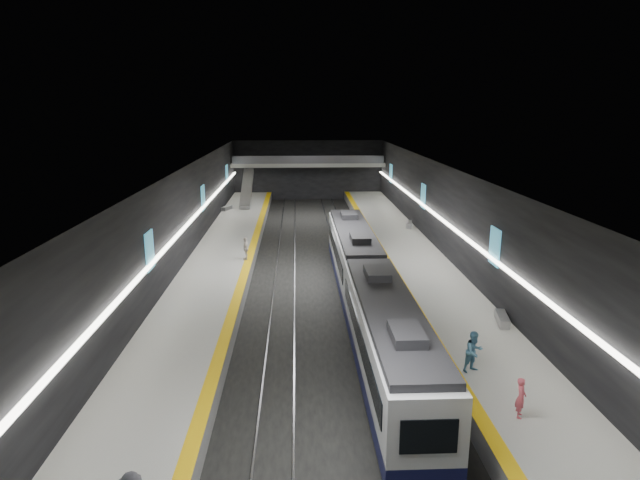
{
  "coord_description": "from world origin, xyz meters",
  "views": [
    {
      "loc": [
        -1.57,
        -37.55,
        12.43
      ],
      "look_at": [
        0.23,
        3.19,
        2.2
      ],
      "focal_mm": 30.0,
      "sensor_mm": 36.0,
      "label": 1
    }
  ],
  "objects_px": {
    "escalator": "(247,189)",
    "bench_right_near": "(502,319)",
    "bench_left_far": "(227,208)",
    "train": "(367,286)",
    "passenger_right_b": "(474,352)",
    "passenger_left_a": "(246,249)",
    "bench_right_far": "(409,224)",
    "passenger_right_a": "(521,398)"
  },
  "relations": [
    {
      "from": "escalator",
      "to": "bench_right_near",
      "type": "distance_m",
      "value": 40.74
    },
    {
      "from": "bench_left_far",
      "to": "train",
      "type": "bearing_deg",
      "value": -51.35
    },
    {
      "from": "train",
      "to": "bench_right_near",
      "type": "relative_size",
      "value": 15.78
    },
    {
      "from": "passenger_right_b",
      "to": "train",
      "type": "bearing_deg",
      "value": 89.72
    },
    {
      "from": "train",
      "to": "passenger_right_b",
      "type": "distance_m",
      "value": 9.13
    },
    {
      "from": "passenger_left_a",
      "to": "bench_right_far",
      "type": "bearing_deg",
      "value": 124.34
    },
    {
      "from": "bench_right_near",
      "to": "passenger_right_b",
      "type": "xyz_separation_m",
      "value": [
        -3.35,
        -5.32,
        0.7
      ]
    },
    {
      "from": "passenger_left_a",
      "to": "bench_left_far",
      "type": "bearing_deg",
      "value": -170.88
    },
    {
      "from": "bench_right_near",
      "to": "bench_right_far",
      "type": "xyz_separation_m",
      "value": [
        -0.14,
        23.9,
        -0.0
      ]
    },
    {
      "from": "bench_right_far",
      "to": "passenger_left_a",
      "type": "height_order",
      "value": "passenger_left_a"
    },
    {
      "from": "escalator",
      "to": "bench_left_far",
      "type": "height_order",
      "value": "escalator"
    },
    {
      "from": "bench_right_far",
      "to": "escalator",
      "type": "bearing_deg",
      "value": 154.47
    },
    {
      "from": "bench_right_near",
      "to": "bench_right_far",
      "type": "relative_size",
      "value": 1.02
    },
    {
      "from": "passenger_right_a",
      "to": "bench_right_far",
      "type": "bearing_deg",
      "value": 17.39
    },
    {
      "from": "escalator",
      "to": "bench_right_near",
      "type": "relative_size",
      "value": 4.2
    },
    {
      "from": "escalator",
      "to": "passenger_right_a",
      "type": "distance_m",
      "value": 48.08
    },
    {
      "from": "train",
      "to": "escalator",
      "type": "xyz_separation_m",
      "value": [
        -10.0,
        33.94,
        0.7
      ]
    },
    {
      "from": "bench_right_near",
      "to": "passenger_left_a",
      "type": "distance_m",
      "value": 19.84
    },
    {
      "from": "escalator",
      "to": "passenger_right_b",
      "type": "bearing_deg",
      "value": -72.12
    },
    {
      "from": "passenger_right_a",
      "to": "passenger_left_a",
      "type": "distance_m",
      "value": 25.09
    },
    {
      "from": "bench_left_far",
      "to": "bench_right_near",
      "type": "bearing_deg",
      "value": -43.28
    },
    {
      "from": "bench_right_far",
      "to": "passenger_right_a",
      "type": "height_order",
      "value": "passenger_right_a"
    },
    {
      "from": "escalator",
      "to": "bench_left_far",
      "type": "relative_size",
      "value": 4.29
    },
    {
      "from": "bench_left_far",
      "to": "passenger_left_a",
      "type": "relative_size",
      "value": 1.05
    },
    {
      "from": "passenger_left_a",
      "to": "escalator",
      "type": "bearing_deg",
      "value": -177.23
    },
    {
      "from": "bench_left_far",
      "to": "passenger_left_a",
      "type": "distance_m",
      "value": 20.76
    },
    {
      "from": "train",
      "to": "passenger_right_b",
      "type": "bearing_deg",
      "value": -66.43
    },
    {
      "from": "bench_right_far",
      "to": "passenger_right_b",
      "type": "relative_size",
      "value": 1.0
    },
    {
      "from": "train",
      "to": "bench_right_far",
      "type": "distance_m",
      "value": 21.98
    },
    {
      "from": "bench_right_near",
      "to": "bench_right_far",
      "type": "bearing_deg",
      "value": 101.42
    },
    {
      "from": "escalator",
      "to": "passenger_left_a",
      "type": "height_order",
      "value": "escalator"
    },
    {
      "from": "bench_right_near",
      "to": "passenger_right_a",
      "type": "height_order",
      "value": "passenger_right_a"
    },
    {
      "from": "bench_right_near",
      "to": "passenger_right_a",
      "type": "xyz_separation_m",
      "value": [
        -2.74,
        -8.92,
        0.56
      ]
    },
    {
      "from": "escalator",
      "to": "passenger_right_b",
      "type": "distance_m",
      "value": 44.46
    },
    {
      "from": "bench_right_far",
      "to": "passenger_left_a",
      "type": "bearing_deg",
      "value": -131.39
    },
    {
      "from": "passenger_right_a",
      "to": "passenger_right_b",
      "type": "distance_m",
      "value": 3.65
    },
    {
      "from": "passenger_right_a",
      "to": "passenger_left_a",
      "type": "xyz_separation_m",
      "value": [
        -12.26,
        21.89,
        0.1
      ]
    },
    {
      "from": "bench_left_far",
      "to": "passenger_right_a",
      "type": "xyz_separation_m",
      "value": [
        16.26,
        -42.25,
        0.57
      ]
    },
    {
      "from": "passenger_right_b",
      "to": "bench_left_far",
      "type": "bearing_deg",
      "value": 88.19
    },
    {
      "from": "bench_right_far",
      "to": "passenger_right_b",
      "type": "height_order",
      "value": "passenger_right_b"
    },
    {
      "from": "bench_right_near",
      "to": "passenger_left_a",
      "type": "height_order",
      "value": "passenger_left_a"
    },
    {
      "from": "passenger_right_b",
      "to": "passenger_left_a",
      "type": "height_order",
      "value": "passenger_right_b"
    }
  ]
}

